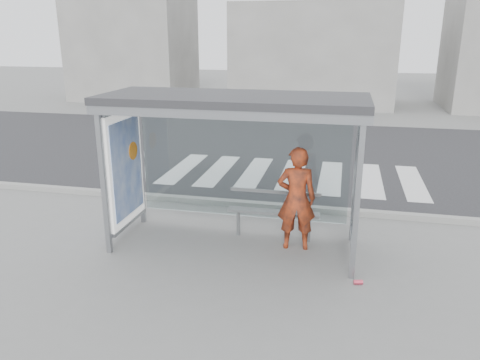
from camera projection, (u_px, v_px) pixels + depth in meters
name	position (u px, v px, depth m)	size (l,w,h in m)	color
ground	(234.00, 246.00, 8.18)	(80.00, 80.00, 0.00)	slate
road	(285.00, 151.00, 14.69)	(30.00, 10.00, 0.01)	#242426
curb	(255.00, 205.00, 9.97)	(30.00, 0.18, 0.12)	gray
crosswalk	(292.00, 175.00, 12.26)	(6.55, 3.00, 0.00)	silver
bus_shelter	(212.00, 133.00, 7.72)	(4.25, 1.65, 2.62)	gray
building_left	(134.00, 44.00, 26.12)	(6.00, 5.00, 6.00)	gray
building_center	(314.00, 55.00, 24.19)	(8.00, 5.00, 5.00)	gray
person	(296.00, 199.00, 7.85)	(0.65, 0.43, 1.79)	#D16613
bench	(274.00, 211.00, 8.36)	(1.65, 0.31, 0.85)	slate
soda_can	(358.00, 282.00, 6.91)	(0.07, 0.07, 0.13)	#E7445D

